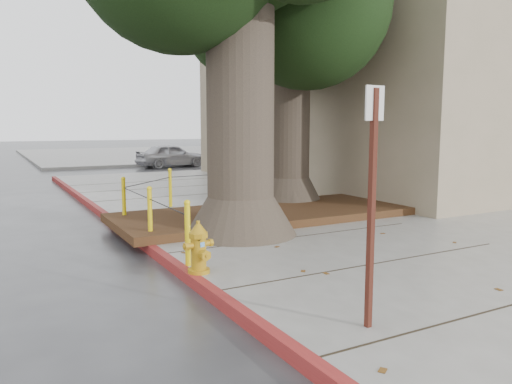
% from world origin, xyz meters
% --- Properties ---
extents(ground, '(140.00, 140.00, 0.00)m').
position_xyz_m(ground, '(0.00, 0.00, 0.00)').
color(ground, '#28282B').
rests_on(ground, ground).
extents(sidewalk_main, '(16.00, 26.00, 0.15)m').
position_xyz_m(sidewalk_main, '(6.00, 2.50, 0.07)').
color(sidewalk_main, slate).
rests_on(sidewalk_main, ground).
extents(sidewalk_far, '(16.00, 20.00, 0.15)m').
position_xyz_m(sidewalk_far, '(6.00, 30.00, 0.07)').
color(sidewalk_far, slate).
rests_on(sidewalk_far, ground).
extents(curb_red, '(0.14, 26.00, 0.16)m').
position_xyz_m(curb_red, '(-2.00, 2.50, 0.07)').
color(curb_red, maroon).
rests_on(curb_red, ground).
extents(planter_bed, '(6.40, 2.60, 0.16)m').
position_xyz_m(planter_bed, '(0.90, 3.90, 0.23)').
color(planter_bed, black).
rests_on(planter_bed, sidewalk_main).
extents(building_corner, '(12.00, 13.00, 10.00)m').
position_xyz_m(building_corner, '(10.00, 8.50, 5.00)').
color(building_corner, gray).
rests_on(building_corner, ground).
extents(building_side_white, '(10.00, 10.00, 9.00)m').
position_xyz_m(building_side_white, '(16.00, 26.00, 4.50)').
color(building_side_white, silver).
rests_on(building_side_white, ground).
extents(building_side_grey, '(12.00, 14.00, 12.00)m').
position_xyz_m(building_side_grey, '(22.00, 32.00, 6.00)').
color(building_side_grey, slate).
rests_on(building_side_grey, ground).
extents(tree_far, '(4.50, 3.80, 7.17)m').
position_xyz_m(tree_far, '(2.64, 5.32, 5.02)').
color(tree_far, '#4C3F33').
rests_on(tree_far, sidewalk_main).
extents(bollard_ring, '(3.79, 5.39, 0.95)m').
position_xyz_m(bollard_ring, '(-0.87, 4.38, 0.66)').
color(bollard_ring, yellow).
rests_on(bollard_ring, sidewalk_main).
extents(fire_hydrant, '(0.38, 0.35, 0.71)m').
position_xyz_m(fire_hydrant, '(-1.90, 0.79, 0.50)').
color(fire_hydrant, '#B98512').
rests_on(fire_hydrant, sidewalk_main).
extents(signpost, '(0.23, 0.06, 2.34)m').
position_xyz_m(signpost, '(-1.13, -1.69, 1.47)').
color(signpost, '#471911').
rests_on(signpost, sidewalk_main).
extents(car_silver, '(3.66, 1.77, 1.20)m').
position_xyz_m(car_silver, '(4.08, 19.18, 0.60)').
color(car_silver, '#B6B6BC').
rests_on(car_silver, ground).
extents(car_red, '(4.00, 1.57, 1.30)m').
position_xyz_m(car_red, '(10.56, 18.85, 0.65)').
color(car_red, maroon).
rests_on(car_red, ground).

